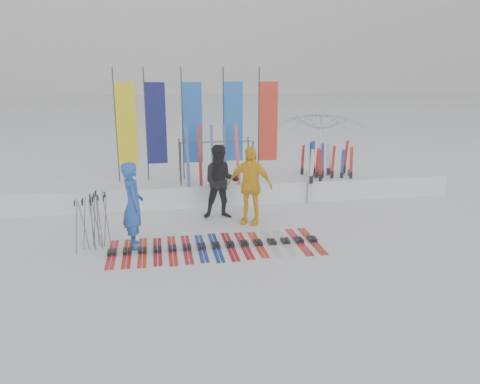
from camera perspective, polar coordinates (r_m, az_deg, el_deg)
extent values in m
plane|color=white|center=(9.64, 0.53, -8.25)|extent=(120.00, 120.00, 0.00)
cube|color=white|center=(13.86, -3.02, 0.33)|extent=(14.00, 1.60, 0.60)
imported|color=blue|center=(10.26, -12.91, -1.58)|extent=(0.58, 0.77, 1.89)
imported|color=black|center=(11.97, -2.34, 1.23)|extent=(0.97, 0.78, 1.92)
imported|color=yellow|center=(11.55, 1.20, 0.82)|extent=(1.23, 0.96, 1.95)
imported|color=white|center=(14.79, 9.72, 4.90)|extent=(3.40, 3.44, 2.53)
cube|color=red|center=(10.24, -15.33, -7.17)|extent=(0.17, 1.60, 0.07)
cube|color=#B9110E|center=(10.21, -13.57, -7.11)|extent=(0.17, 1.62, 0.07)
cube|color=red|center=(10.20, -11.80, -7.04)|extent=(0.17, 1.67, 0.07)
cube|color=#B00E16|center=(10.19, -10.03, -6.96)|extent=(0.17, 1.58, 0.07)
cube|color=red|center=(10.19, -8.26, -6.88)|extent=(0.17, 1.70, 0.07)
cube|color=red|center=(10.20, -6.49, -6.79)|extent=(0.17, 1.64, 0.07)
cube|color=navy|center=(10.22, -4.73, -6.69)|extent=(0.17, 1.60, 0.07)
cube|color=navy|center=(10.26, -2.97, -6.59)|extent=(0.17, 1.70, 0.07)
cube|color=#AF0E0F|center=(10.30, -1.23, -6.48)|extent=(0.17, 1.69, 0.07)
cube|color=#AF0E19|center=(10.35, 0.49, -6.37)|extent=(0.17, 1.62, 0.07)
cube|color=red|center=(10.41, 2.19, -6.25)|extent=(0.17, 1.56, 0.07)
cube|color=silver|center=(10.47, 3.88, -6.13)|extent=(0.17, 1.61, 0.07)
cube|color=#B8BABF|center=(10.55, 5.53, -6.01)|extent=(0.17, 1.60, 0.07)
cube|color=red|center=(10.64, 7.17, -5.88)|extent=(0.17, 1.68, 0.07)
cube|color=#B31F0E|center=(10.73, 8.77, -5.75)|extent=(0.17, 1.69, 0.07)
cylinder|color=#595B60|center=(10.49, -17.15, -3.33)|extent=(0.15, 0.12, 1.25)
cylinder|color=#595B60|center=(10.53, -18.43, -3.63)|extent=(0.13, 0.10, 1.16)
cylinder|color=#595B60|center=(10.49, -17.31, -3.54)|extent=(0.10, 0.03, 1.19)
cylinder|color=#595B60|center=(10.30, -19.28, -4.03)|extent=(0.10, 0.15, 1.18)
cylinder|color=#595B60|center=(10.36, -17.54, -3.91)|extent=(0.07, 0.06, 1.15)
cylinder|color=#595B60|center=(10.54, -16.10, -3.38)|extent=(0.13, 0.06, 1.17)
cylinder|color=#595B60|center=(10.37, -16.72, -3.54)|extent=(0.05, 0.12, 1.24)
cylinder|color=#595B60|center=(10.77, -15.99, -2.93)|extent=(0.12, 0.10, 1.19)
cylinder|color=#595B60|center=(10.39, -18.49, -3.92)|extent=(0.15, 0.13, 1.14)
cylinder|color=#595B60|center=(10.66, -16.98, -3.01)|extent=(0.04, 0.06, 1.26)
cylinder|color=#595B60|center=(10.70, -17.62, -3.24)|extent=(0.02, 0.05, 1.17)
cylinder|color=#383A3F|center=(13.64, -14.87, 7.75)|extent=(0.04, 0.04, 3.20)
cube|color=yellow|center=(13.61, -13.66, 8.02)|extent=(0.55, 0.03, 2.30)
cylinder|color=#383A3F|center=(13.63, -11.38, 7.95)|extent=(0.04, 0.04, 3.20)
cube|color=#0C0F54|center=(13.62, -10.16, 8.21)|extent=(0.55, 0.03, 2.30)
cylinder|color=#383A3F|center=(13.60, -7.02, 8.12)|extent=(0.04, 0.04, 3.20)
cube|color=blue|center=(13.62, -5.80, 8.37)|extent=(0.55, 0.03, 2.30)
cylinder|color=#383A3F|center=(13.78, -2.01, 8.31)|extent=(0.04, 0.04, 3.20)
cube|color=blue|center=(13.82, -0.81, 8.54)|extent=(0.55, 0.03, 2.30)
cylinder|color=#383A3F|center=(13.84, 2.29, 8.33)|extent=(0.04, 0.04, 3.20)
cube|color=red|center=(13.90, 3.47, 8.55)|extent=(0.55, 0.03, 2.30)
cylinder|color=#383A3F|center=(12.93, -7.24, 3.37)|extent=(0.04, 0.30, 1.23)
cylinder|color=#383A3F|center=(13.42, -7.36, 3.79)|extent=(0.04, 0.30, 1.23)
cylinder|color=#383A3F|center=(13.18, 1.49, 3.71)|extent=(0.04, 0.30, 1.23)
cylinder|color=#383A3F|center=(13.66, 1.06, 4.11)|extent=(0.04, 0.30, 1.23)
cylinder|color=#383A3F|center=(13.16, -3.01, 6.13)|extent=(2.00, 0.04, 0.04)
cube|color=silver|center=(13.49, 8.69, 1.91)|extent=(0.09, 0.03, 1.58)
cube|color=silver|center=(13.60, 8.69, 1.77)|extent=(0.09, 0.04, 1.46)
cube|color=silver|center=(13.44, 8.61, 1.80)|extent=(0.09, 0.03, 1.55)
cube|color=red|center=(14.79, 12.61, 3.01)|extent=(0.09, 0.02, 1.65)
cube|color=navy|center=(14.07, 10.01, 2.53)|extent=(0.09, 0.03, 1.64)
cube|color=navy|center=(14.58, 8.65, 2.94)|extent=(0.09, 0.03, 1.61)
cube|color=red|center=(13.71, 9.78, 1.99)|extent=(0.09, 0.04, 1.54)
cube|color=silver|center=(14.57, 13.20, 2.57)|extent=(0.09, 0.03, 1.54)
cube|color=red|center=(14.51, 7.57, 2.74)|extent=(0.09, 0.03, 1.51)
cube|color=red|center=(14.13, 9.29, 2.31)|extent=(0.09, 0.03, 1.50)
cube|color=silver|center=(14.52, 10.69, 2.76)|extent=(0.09, 0.04, 1.59)
cube|color=navy|center=(14.28, 8.95, 2.82)|extent=(0.09, 0.03, 1.68)
cube|color=navy|center=(14.26, 12.29, 2.19)|extent=(0.09, 0.02, 1.45)
cube|color=silver|center=(14.23, 9.65, 2.69)|extent=(0.09, 0.03, 1.65)
cube|color=red|center=(14.14, 11.16, 2.40)|extent=(0.09, 0.04, 1.58)
cube|color=navy|center=(14.70, 10.81, 2.76)|extent=(0.09, 0.04, 1.51)
cube|color=red|center=(14.24, 13.37, 2.27)|extent=(0.09, 0.03, 1.53)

